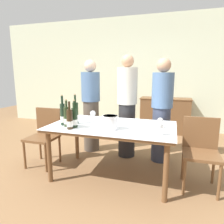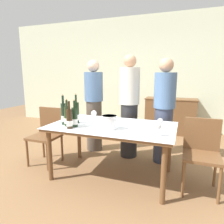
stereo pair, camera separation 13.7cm
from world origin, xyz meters
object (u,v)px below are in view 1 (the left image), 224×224
dining_table (112,130)px  wine_bottle_4 (67,117)px  ice_bucket (110,122)px  wine_glass_2 (160,121)px  wine_bottle_2 (63,115)px  wine_glass_0 (159,126)px  wine_bottle_1 (76,114)px  chair_left_end (45,132)px  chair_right_end (201,147)px  person_guest_right (162,111)px  wine_bottle_3 (70,120)px  wine_glass_1 (93,114)px  person_host (91,106)px  person_guest_left (127,107)px  wine_bottle_0 (75,118)px  sideboard_cabinet (165,115)px

dining_table → wine_bottle_4: (-0.54, -0.23, 0.19)m
ice_bucket → wine_glass_2: (0.58, 0.26, -0.00)m
wine_bottle_2 → wine_glass_0: (1.26, -0.10, -0.04)m
wine_bottle_1 → wine_glass_2: size_ratio=3.11×
wine_bottle_2 → dining_table: bearing=16.2°
chair_left_end → ice_bucket: bearing=-13.7°
chair_right_end → person_guest_right: (-0.52, 0.64, 0.31)m
ice_bucket → wine_bottle_3: bearing=-164.6°
wine_glass_0 → wine_glass_1: bearing=154.7°
ice_bucket → person_host: size_ratio=0.12×
ice_bucket → wine_glass_0: ice_bucket is taller
wine_glass_2 → person_host: 1.48m
wine_bottle_1 → wine_bottle_3: size_ratio=1.18×
wine_bottle_1 → chair_right_end: bearing=4.6°
ice_bucket → chair_right_end: size_ratio=0.22×
person_guest_left → wine_bottle_3: bearing=-113.8°
person_host → dining_table: bearing=-51.6°
chair_right_end → person_guest_left: 1.32m
chair_left_end → chair_right_end: size_ratio=1.00×
wine_glass_0 → person_guest_left: (-0.60, 1.03, 0.03)m
dining_table → wine_bottle_0: wine_bottle_0 is taller
wine_bottle_1 → wine_bottle_2: 0.18m
chair_left_end → wine_bottle_1: bearing=-12.3°
wine_bottle_2 → chair_right_end: wine_bottle_2 is taller
wine_bottle_3 → person_host: (-0.21, 1.15, -0.02)m
wine_bottle_4 → wine_glass_1: size_ratio=2.43×
ice_bucket → wine_glass_1: ice_bucket is taller
wine_bottle_1 → dining_table: bearing=5.7°
wine_glass_1 → person_host: person_host is taller
wine_bottle_2 → person_guest_right: person_guest_right is taller
wine_bottle_0 → person_guest_right: size_ratio=0.22×
wine_bottle_1 → person_guest_right: bearing=34.7°
wine_glass_0 → person_host: bearing=139.2°
person_guest_right → ice_bucket: bearing=-121.5°
wine_glass_1 → person_guest_right: 1.09m
wine_glass_2 → wine_glass_0: bearing=-88.5°
wine_bottle_3 → sideboard_cabinet: bearing=69.3°
person_host → person_guest_left: size_ratio=0.96×
wine_bottle_0 → wine_bottle_3: bearing=-101.9°
wine_glass_0 → person_host: size_ratio=0.09×
wine_bottle_3 → wine_bottle_4: (-0.10, 0.10, 0.00)m
wine_bottle_0 → chair_right_end: wine_bottle_0 is taller
wine_glass_1 → wine_bottle_0: bearing=-100.1°
wine_glass_0 → wine_bottle_3: bearing=-177.4°
wine_bottle_0 → wine_glass_2: wine_bottle_0 is taller
wine_glass_0 → wine_bottle_2: bearing=175.4°
wine_glass_2 → chair_right_end: size_ratio=0.15×
person_host → wine_bottle_0: bearing=-78.0°
sideboard_cabinet → dining_table: (-0.60, -2.41, 0.24)m
person_guest_right → wine_glass_1: bearing=-150.5°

